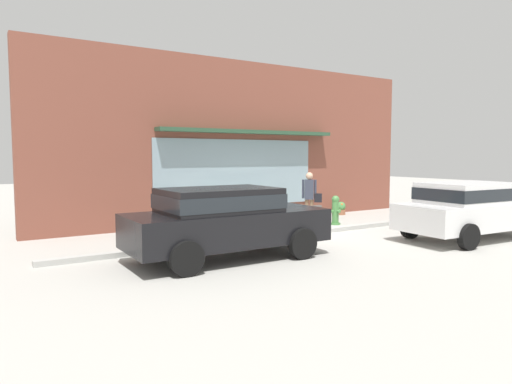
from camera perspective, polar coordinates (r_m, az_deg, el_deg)
name	(u,v)px	position (r m, az deg, el deg)	size (l,w,h in m)	color
ground_plane	(303,234)	(13.15, 5.88, -5.17)	(60.00, 60.00, 0.00)	#B2AFA8
curb_strip	(307,232)	(12.99, 6.43, -5.03)	(14.00, 0.24, 0.12)	#B2B2AD
storefront	(245,144)	(15.59, -1.37, 6.06)	(14.00, 0.81, 5.35)	brown
fire_hydrant	(335,210)	(14.93, 9.87, -2.23)	(0.40, 0.36, 0.94)	#4C8C47
pedestrian_with_handbag	(310,195)	(14.59, 6.73, -0.34)	(0.51, 0.48, 1.69)	brown
parked_car_white	(470,207)	(13.33, 25.13, -1.70)	(4.34, 2.14, 1.52)	white
parked_car_black	(225,218)	(9.79, -3.92, -3.29)	(4.34, 1.95, 1.54)	black
potted_plant_by_entrance	(145,226)	(13.04, -13.71, -4.11)	(0.41, 0.41, 0.55)	#33473D
potted_plant_corner_tall	(241,215)	(14.33, -1.86, -2.82)	(0.41, 0.41, 0.71)	#33473D
potted_plant_window_left	(283,208)	(15.51, 3.38, -1.95)	(0.35, 0.35, 0.97)	#4C4C51
potted_plant_window_center	(341,208)	(17.46, 10.53, -2.01)	(0.35, 0.35, 0.49)	#9E6042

